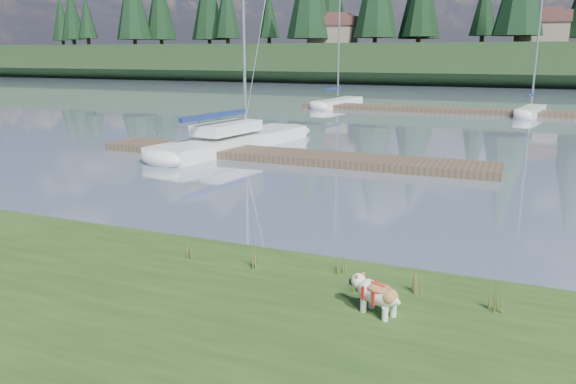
% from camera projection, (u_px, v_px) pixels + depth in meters
% --- Properties ---
extents(ground, '(200.00, 200.00, 0.00)m').
position_uv_depth(ground, '(454.00, 112.00, 39.39)').
color(ground, gray).
rests_on(ground, ground).
extents(bank, '(60.00, 9.00, 0.35)m').
position_uv_depth(bank, '(120.00, 372.00, 7.07)').
color(bank, '#2D4C1B').
rests_on(bank, ground).
extents(ridge, '(200.00, 20.00, 5.00)m').
position_uv_depth(ridge, '(492.00, 64.00, 77.33)').
color(ridge, black).
rests_on(ridge, ground).
extents(bulldog, '(0.88, 0.60, 0.52)m').
position_uv_depth(bulldog, '(377.00, 293.00, 8.19)').
color(bulldog, silver).
rests_on(bulldog, bank).
extents(sailboat_main, '(3.70, 10.43, 14.58)m').
position_uv_depth(sailboat_main, '(245.00, 136.00, 25.21)').
color(sailboat_main, white).
rests_on(sailboat_main, ground).
extents(dock_near, '(16.00, 2.00, 0.30)m').
position_uv_depth(dock_near, '(286.00, 156.00, 22.01)').
color(dock_near, '#4C3D2C').
rests_on(dock_near, ground).
extents(dock_far, '(26.00, 2.20, 0.30)m').
position_uv_depth(dock_far, '(484.00, 111.00, 38.61)').
color(dock_far, '#4C3D2C').
rests_on(dock_far, ground).
extents(sailboat_bg_1, '(2.44, 7.32, 10.81)m').
position_uv_depth(sailboat_bg_1, '(341.00, 101.00, 44.28)').
color(sailboat_bg_1, white).
rests_on(sailboat_bg_1, ground).
extents(sailboat_bg_2, '(2.09, 5.71, 8.68)m').
position_uv_depth(sailboat_bg_2, '(532.00, 110.00, 37.63)').
color(sailboat_bg_2, white).
rests_on(sailboat_bg_2, ground).
extents(weed_0, '(0.17, 0.14, 0.63)m').
position_uv_depth(weed_0, '(254.00, 254.00, 9.97)').
color(weed_0, '#475B23').
rests_on(weed_0, bank).
extents(weed_1, '(0.17, 0.14, 0.44)m').
position_uv_depth(weed_1, '(341.00, 263.00, 9.77)').
color(weed_1, '#475B23').
rests_on(weed_1, bank).
extents(weed_2, '(0.17, 0.14, 0.56)m').
position_uv_depth(weed_2, '(417.00, 279.00, 8.94)').
color(weed_2, '#475B23').
rests_on(weed_2, bank).
extents(weed_3, '(0.17, 0.14, 0.50)m').
position_uv_depth(weed_3, '(192.00, 247.00, 10.46)').
color(weed_3, '#475B23').
rests_on(weed_3, bank).
extents(weed_4, '(0.17, 0.14, 0.50)m').
position_uv_depth(weed_4, '(360.00, 279.00, 8.98)').
color(weed_4, '#475B23').
rests_on(weed_4, bank).
extents(weed_5, '(0.17, 0.14, 0.68)m').
position_uv_depth(weed_5, '(497.00, 293.00, 8.29)').
color(weed_5, '#475B23').
rests_on(weed_5, bank).
extents(mud_lip, '(60.00, 0.50, 0.14)m').
position_uv_depth(mud_lip, '(266.00, 263.00, 11.04)').
color(mud_lip, '#33281C').
rests_on(mud_lip, ground).
extents(conifer_1, '(4.40, 4.40, 11.30)m').
position_uv_depth(conifer_1, '(227.00, 5.00, 88.26)').
color(conifer_1, '#382619').
rests_on(conifer_1, ridge).
extents(house_0, '(6.30, 5.30, 4.65)m').
position_uv_depth(house_0, '(333.00, 30.00, 81.64)').
color(house_0, gray).
rests_on(house_0, ridge).
extents(house_1, '(6.30, 5.30, 4.65)m').
position_uv_depth(house_1, '(543.00, 27.00, 72.15)').
color(house_1, gray).
rests_on(house_1, ridge).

